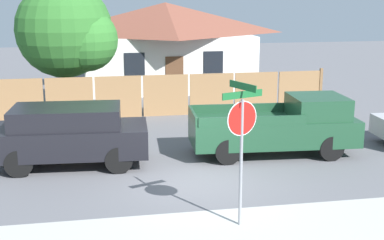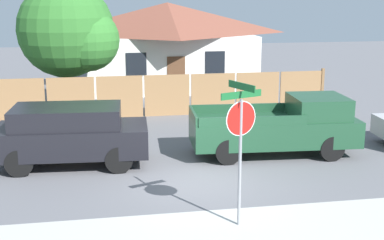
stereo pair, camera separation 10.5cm
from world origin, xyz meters
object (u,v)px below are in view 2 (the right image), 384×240
oak_tree (70,32)px  stop_sign (241,129)px  orange_pickup (281,126)px  house (168,44)px  red_suv (71,133)px

oak_tree → stop_sign: size_ratio=1.74×
stop_sign → oak_tree: bearing=86.8°
stop_sign → orange_pickup: bearing=40.9°
stop_sign → house: bearing=66.6°
orange_pickup → stop_sign: (-2.72, -4.99, 1.28)m
house → stop_sign: size_ratio=2.95×
oak_tree → stop_sign: oak_tree is taller
red_suv → orange_pickup: orange_pickup is taller
oak_tree → orange_pickup: (6.71, -7.78, -2.52)m
red_suv → stop_sign: bearing=-49.0°
oak_tree → orange_pickup: 10.58m
house → oak_tree: size_ratio=1.69×
orange_pickup → red_suv: bearing=-176.3°
oak_tree → orange_pickup: oak_tree is taller
oak_tree → orange_pickup: bearing=-49.2°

